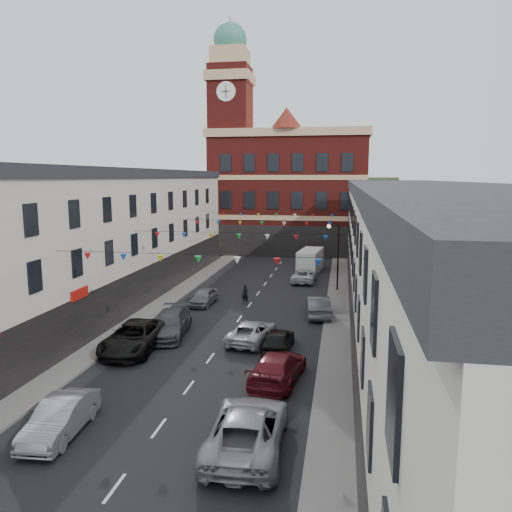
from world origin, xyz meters
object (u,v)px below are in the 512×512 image
Objects in this scene: car_right_c at (278,367)px; car_right_d at (278,340)px; street_lamp at (335,248)px; pedestrian at (245,295)px; car_right_b at (247,429)px; car_right_e at (318,306)px; car_left_b at (60,418)px; car_left_d at (169,324)px; car_left_c at (134,337)px; moving_car at (252,332)px; car_left_e at (204,297)px; car_right_f at (304,276)px; white_van at (310,261)px.

car_right_c is 4.51m from car_right_d.
street_lamp is at bearing -98.66° from car_right_d.
pedestrian is at bearing -140.15° from street_lamp.
car_right_b reaches higher than car_right_e.
car_right_e is at bearing -89.20° from car_right_c.
car_left_d is at bearing 86.02° from car_left_b.
street_lamp is 29.15m from car_left_b.
car_left_c reaches higher than moving_car.
car_left_e is 0.96× the size of car_right_d.
car_right_f is 18.35m from moving_car.
car_left_b is 10.15m from car_right_c.
car_left_b is at bearing 74.09° from moving_car.
car_right_b is 1.50× the size of car_right_d.
car_right_b is at bearing -2.26° from car_left_b.
car_right_e is (9.10, 6.27, -0.03)m from car_left_d.
white_van is at bearing 81.03° from pedestrian.
car_right_b is 12.25m from moving_car.
moving_car is at bearing 86.24° from car_right_f.
car_right_f is at bearing 72.77° from car_left_b.
car_left_c is 7.04m from moving_car.
car_left_e is (1.11, 10.95, -0.17)m from car_left_c.
pedestrian is at bearing -65.83° from car_right_c.
pedestrian is (-4.53, 14.79, 0.03)m from car_right_c.
car_left_d is 24.88m from white_van.
car_left_b is 1.10× the size of car_right_d.
street_lamp is at bearing -66.12° from white_van.
white_van is at bearing 65.72° from car_left_d.
street_lamp is 1.13× the size of white_van.
car_left_e is at bearing 86.02° from car_left_b.
car_left_d is 11.05m from car_right_e.
pedestrian is at bearing 16.29° from car_left_e.
street_lamp is 21.04m from car_left_c.
car_left_b is at bearing 78.61° from car_right_f.
car_right_d is (-0.23, 10.82, -0.15)m from car_right_b.
car_left_c reaches higher than car_left_d.
car_right_d is 11.05m from pedestrian.
car_left_e is at bearing -17.62° from car_right_e.
car_right_b reaches higher than moving_car.
car_left_d reaches higher than moving_car.
white_van reaches higher than pedestrian.
car_left_d is 14.39m from car_right_b.
car_right_b reaches higher than car_left_b.
car_right_c is (7.74, -14.02, 0.10)m from car_left_e.
car_right_d is at bearing -62.14° from pedestrian.
car_right_e reaches higher than car_left_b.
car_right_c reaches higher than car_left_b.
car_right_d is 0.83× the size of moving_car.
car_left_b is 13.44m from moving_car.
car_left_b is 13.18m from car_right_d.
street_lamp is 1.31× the size of car_right_e.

